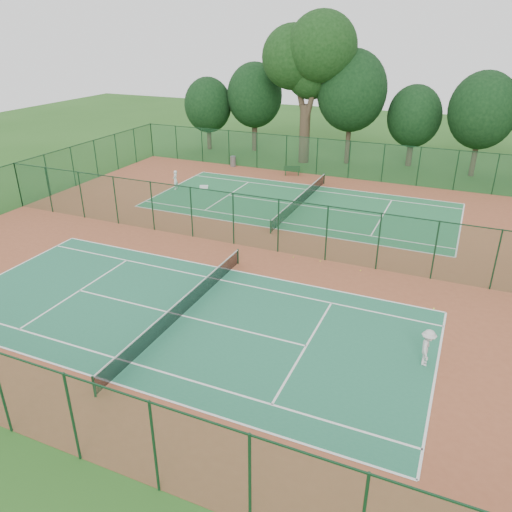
% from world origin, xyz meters
% --- Properties ---
extents(ground, '(120.00, 120.00, 0.00)m').
position_xyz_m(ground, '(0.00, 0.00, 0.00)').
color(ground, '#25551A').
rests_on(ground, ground).
extents(red_pad, '(40.00, 36.00, 0.01)m').
position_xyz_m(red_pad, '(0.00, 0.00, 0.01)').
color(red_pad, brown).
rests_on(red_pad, ground).
extents(court_near, '(23.77, 10.97, 0.01)m').
position_xyz_m(court_near, '(0.00, -9.00, 0.01)').
color(court_near, '#216B4C').
rests_on(court_near, red_pad).
extents(court_far, '(23.77, 10.97, 0.01)m').
position_xyz_m(court_far, '(0.00, 9.00, 0.01)').
color(court_far, '#226B3E').
rests_on(court_far, red_pad).
extents(fence_north, '(40.00, 0.09, 3.50)m').
position_xyz_m(fence_north, '(0.00, 18.00, 1.76)').
color(fence_north, '#194D2D').
rests_on(fence_north, ground).
extents(fence_south, '(40.00, 0.09, 3.50)m').
position_xyz_m(fence_south, '(0.00, -18.00, 1.76)').
color(fence_south, '#184828').
rests_on(fence_south, ground).
extents(fence_west, '(0.09, 36.00, 3.50)m').
position_xyz_m(fence_west, '(-20.00, 0.00, 1.76)').
color(fence_west, '#194C2D').
rests_on(fence_west, ground).
extents(fence_divider, '(40.00, 0.09, 3.50)m').
position_xyz_m(fence_divider, '(0.00, 0.00, 1.76)').
color(fence_divider, '#164424').
rests_on(fence_divider, ground).
extents(tennis_net_near, '(0.10, 12.90, 0.97)m').
position_xyz_m(tennis_net_near, '(0.00, -9.00, 0.54)').
color(tennis_net_near, '#153A21').
rests_on(tennis_net_near, ground).
extents(tennis_net_far, '(0.10, 12.90, 0.97)m').
position_xyz_m(tennis_net_far, '(0.00, 9.00, 0.54)').
color(tennis_net_far, '#13341E').
rests_on(tennis_net_far, ground).
extents(player_near, '(0.67, 1.11, 1.67)m').
position_xyz_m(player_near, '(11.38, -8.24, 0.85)').
color(player_near, silver).
rests_on(player_near, court_near).
extents(player_far, '(0.50, 0.67, 1.65)m').
position_xyz_m(player_far, '(-11.35, 8.70, 0.84)').
color(player_far, silver).
rests_on(player_far, court_far).
extents(trash_bin, '(0.61, 0.61, 1.03)m').
position_xyz_m(trash_bin, '(-10.13, 17.60, 0.53)').
color(trash_bin, slate).
rests_on(trash_bin, red_pad).
extents(bench, '(1.59, 0.93, 0.94)m').
position_xyz_m(bench, '(-3.58, 16.84, 0.50)').
color(bench, '#133618').
rests_on(bench, red_pad).
extents(kit_bag, '(0.77, 0.53, 0.27)m').
position_xyz_m(kit_bag, '(-9.21, 9.86, 0.14)').
color(kit_bag, silver).
rests_on(kit_bag, red_pad).
extents(stray_ball_a, '(0.07, 0.07, 0.07)m').
position_xyz_m(stray_ball_a, '(6.94, -0.62, 0.04)').
color(stray_ball_a, yellow).
rests_on(stray_ball_a, red_pad).
extents(stray_ball_b, '(0.07, 0.07, 0.07)m').
position_xyz_m(stray_ball_b, '(4.43, -0.34, 0.04)').
color(stray_ball_b, '#E1EE37').
rests_on(stray_ball_b, red_pad).
extents(stray_ball_c, '(0.07, 0.07, 0.07)m').
position_xyz_m(stray_ball_c, '(2.75, -0.47, 0.05)').
color(stray_ball_c, gold).
rests_on(stray_ball_c, red_pad).
extents(big_tree, '(9.37, 6.86, 14.39)m').
position_xyz_m(big_tree, '(-4.09, 22.29, 10.19)').
color(big_tree, '#3C2E21').
rests_on(big_tree, ground).
extents(evergreen_row, '(39.00, 5.00, 12.00)m').
position_xyz_m(evergreen_row, '(0.50, 24.25, 0.00)').
color(evergreen_row, black).
rests_on(evergreen_row, ground).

